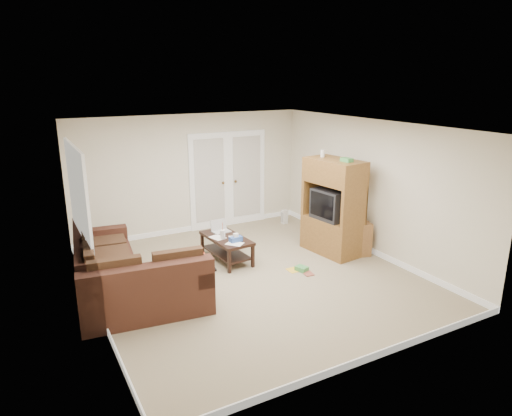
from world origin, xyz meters
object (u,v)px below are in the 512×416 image
sectional_sofa (122,276)px  coffee_table (226,247)px  side_cabinet (355,235)px  tv_armoire (333,206)px

sectional_sofa → coffee_table: 2.05m
sectional_sofa → side_cabinet: bearing=2.4°
coffee_table → side_cabinet: size_ratio=1.11×
sectional_sofa → side_cabinet: side_cabinet is taller
sectional_sofa → coffee_table: bearing=21.8°
coffee_table → tv_armoire: bearing=-20.9°
sectional_sofa → side_cabinet: size_ratio=2.83×
sectional_sofa → tv_armoire: tv_armoire is taller
sectional_sofa → side_cabinet: 4.26m
sectional_sofa → tv_armoire: bearing=6.1°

